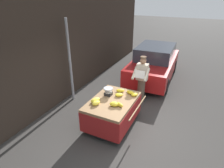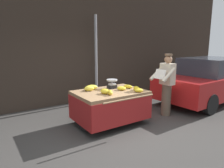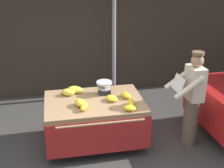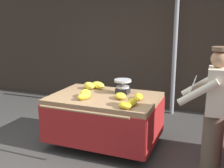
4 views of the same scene
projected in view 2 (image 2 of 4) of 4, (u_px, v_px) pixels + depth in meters
name	position (u px, v px, depth m)	size (l,w,h in m)	color
ground_plane	(120.00, 135.00, 4.53)	(60.00, 60.00, 0.00)	#383533
back_wall	(65.00, 40.00, 6.61)	(16.00, 0.24, 4.20)	#332821
street_pole	(96.00, 59.00, 6.91)	(0.09, 0.09, 2.92)	gray
banana_cart	(110.00, 100.00, 5.04)	(1.70, 1.38, 0.84)	#93704C
weighing_scale	(112.00, 84.00, 5.29)	(0.28, 0.28, 0.24)	black
banana_bunch_0	(122.00, 88.00, 5.09)	(0.17, 0.23, 0.09)	yellow
banana_bunch_1	(137.00, 89.00, 5.03)	(0.11, 0.26, 0.11)	gold
banana_bunch_2	(110.00, 92.00, 4.62)	(0.11, 0.24, 0.11)	gold
banana_bunch_3	(92.00, 87.00, 5.14)	(0.15, 0.28, 0.12)	yellow
banana_bunch_4	(139.00, 90.00, 4.88)	(0.16, 0.21, 0.09)	gold
banana_bunch_5	(128.00, 87.00, 5.30)	(0.13, 0.26, 0.09)	gold
banana_bunch_6	(105.00, 91.00, 4.71)	(0.16, 0.24, 0.12)	yellow
banana_bunch_7	(89.00, 89.00, 4.99)	(0.15, 0.24, 0.12)	yellow
vendor_person	(167.00, 85.00, 5.62)	(0.59, 0.52, 1.71)	brown
parked_car	(209.00, 80.00, 7.02)	(3.96, 1.86, 1.51)	#A51919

